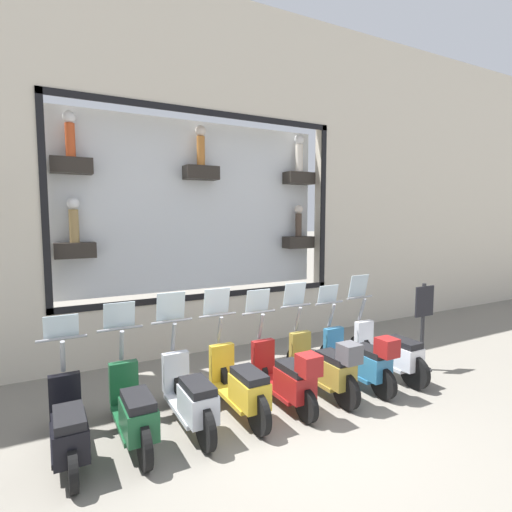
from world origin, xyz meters
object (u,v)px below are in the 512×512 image
scooter_yellow_4 (240,385)px  shop_sign_post (423,324)px  scooter_white_0 (390,352)px  scooter_black_7 (69,427)px  scooter_olive_2 (325,366)px  scooter_green_6 (134,410)px  scooter_teal_1 (361,359)px  scooter_red_3 (286,376)px  scooter_silver_5 (190,397)px

scooter_yellow_4 → shop_sign_post: scooter_yellow_4 is taller
scooter_white_0 → scooter_black_7: 5.08m
scooter_yellow_4 → scooter_olive_2: bearing=-92.4°
scooter_olive_2 → scooter_yellow_4: (0.06, 1.45, -0.03)m
scooter_yellow_4 → scooter_green_6: bearing=90.2°
scooter_olive_2 → shop_sign_post: 2.27m
scooter_teal_1 → scooter_white_0: bearing=-84.4°
scooter_teal_1 → scooter_green_6: size_ratio=1.00×
scooter_white_0 → scooter_red_3: size_ratio=1.01×
scooter_red_3 → scooter_black_7: size_ratio=1.00×
scooter_yellow_4 → scooter_silver_5: scooter_silver_5 is taller
scooter_green_6 → scooter_black_7: size_ratio=1.01×
scooter_red_3 → shop_sign_post: bearing=-89.2°
scooter_white_0 → scooter_green_6: scooter_white_0 is taller
scooter_black_7 → scooter_silver_5: bearing=-89.5°
shop_sign_post → scooter_black_7: bearing=89.8°
scooter_teal_1 → scooter_green_6: bearing=89.0°
scooter_red_3 → scooter_silver_5: scooter_silver_5 is taller
scooter_olive_2 → scooter_yellow_4: size_ratio=1.00×
scooter_white_0 → scooter_yellow_4: size_ratio=1.00×
scooter_teal_1 → scooter_green_6: scooter_green_6 is taller
scooter_green_6 → scooter_red_3: bearing=-91.8°
scooter_green_6 → scooter_black_7: 0.73m
scooter_white_0 → scooter_green_6: 4.36m
scooter_white_0 → scooter_olive_2: size_ratio=1.00×
scooter_teal_1 → shop_sign_post: 1.57m
scooter_olive_2 → scooter_black_7: size_ratio=1.01×
scooter_yellow_4 → shop_sign_post: size_ratio=1.13×
scooter_olive_2 → scooter_silver_5: 2.18m
scooter_olive_2 → scooter_silver_5: bearing=88.4°
scooter_teal_1 → scooter_silver_5: 2.91m
scooter_olive_2 → scooter_green_6: 2.91m
scooter_black_7 → shop_sign_post: bearing=-90.2°
scooter_teal_1 → scooter_red_3: scooter_red_3 is taller
scooter_silver_5 → scooter_black_7: size_ratio=1.01×
scooter_red_3 → scooter_green_6: 2.18m
scooter_silver_5 → scooter_teal_1: bearing=-91.4°
scooter_black_7 → scooter_teal_1: bearing=-90.8°
scooter_red_3 → shop_sign_post: (0.04, -2.97, 0.40)m
scooter_silver_5 → shop_sign_post: 4.44m
scooter_yellow_4 → scooter_black_7: size_ratio=1.01×
scooter_yellow_4 → scooter_silver_5: size_ratio=1.00×
shop_sign_post → scooter_red_3: bearing=90.8°
scooter_white_0 → scooter_red_3: scooter_white_0 is taller
scooter_olive_2 → scooter_green_6: (0.06, 2.91, -0.05)m
scooter_yellow_4 → scooter_white_0: bearing=-90.0°
scooter_white_0 → scooter_teal_1: bearing=95.6°
scooter_green_6 → shop_sign_post: scooter_green_6 is taller
scooter_teal_1 → scooter_green_6: (0.07, 3.63, -0.03)m
scooter_silver_5 → scooter_green_6: bearing=90.3°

